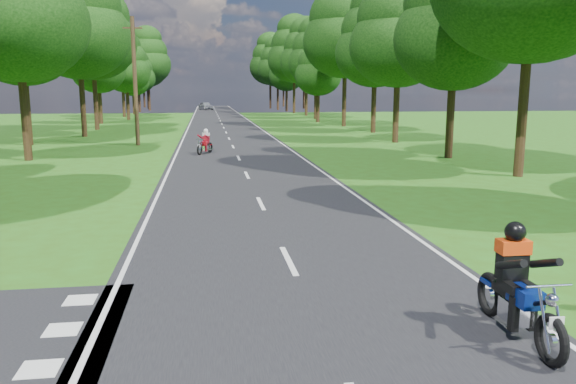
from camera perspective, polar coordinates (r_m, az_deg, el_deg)
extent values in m
plane|color=#2D5413|center=(9.87, 1.78, -10.50)|extent=(160.00, 160.00, 0.00)
cube|color=black|center=(59.20, -6.73, 6.87)|extent=(7.00, 140.00, 0.02)
cube|color=silver|center=(11.73, 0.06, -6.96)|extent=(0.12, 2.00, 0.01)
cube|color=silver|center=(17.50, -2.78, -1.17)|extent=(0.12, 2.00, 0.01)
cube|color=silver|center=(23.40, -4.20, 1.73)|extent=(0.12, 2.00, 0.01)
cube|color=silver|center=(29.33, -5.05, 3.46)|extent=(0.12, 2.00, 0.01)
cube|color=silver|center=(35.29, -5.61, 4.61)|extent=(0.12, 2.00, 0.01)
cube|color=silver|center=(41.26, -6.01, 5.42)|extent=(0.12, 2.00, 0.01)
cube|color=silver|center=(47.23, -6.31, 6.03)|extent=(0.12, 2.00, 0.01)
cube|color=silver|center=(53.22, -6.54, 6.50)|extent=(0.12, 2.00, 0.01)
cube|color=silver|center=(59.20, -6.73, 6.88)|extent=(0.12, 2.00, 0.01)
cube|color=silver|center=(65.19, -6.88, 7.19)|extent=(0.12, 2.00, 0.01)
cube|color=silver|center=(71.18, -7.01, 7.44)|extent=(0.12, 2.00, 0.01)
cube|color=silver|center=(77.17, -7.12, 7.66)|extent=(0.12, 2.00, 0.01)
cube|color=silver|center=(83.17, -7.21, 7.84)|extent=(0.12, 2.00, 0.01)
cube|color=silver|center=(89.16, -7.29, 8.00)|extent=(0.12, 2.00, 0.01)
cube|color=silver|center=(95.16, -7.36, 8.14)|extent=(0.12, 2.00, 0.01)
cube|color=silver|center=(101.15, -7.42, 8.27)|extent=(0.12, 2.00, 0.01)
cube|color=silver|center=(107.15, -7.48, 8.37)|extent=(0.12, 2.00, 0.01)
cube|color=silver|center=(113.14, -7.52, 8.47)|extent=(0.12, 2.00, 0.01)
cube|color=silver|center=(119.14, -7.57, 8.56)|extent=(0.12, 2.00, 0.01)
cube|color=silver|center=(125.14, -7.61, 8.64)|extent=(0.12, 2.00, 0.01)
cube|color=silver|center=(59.20, -9.95, 6.80)|extent=(0.10, 140.00, 0.01)
cube|color=silver|center=(59.38, -3.52, 6.94)|extent=(0.10, 140.00, 0.01)
cube|color=silver|center=(8.10, -23.95, -16.10)|extent=(0.50, 0.50, 0.01)
cube|color=silver|center=(9.15, -21.92, -12.83)|extent=(0.50, 0.50, 0.01)
cube|color=silver|center=(10.24, -20.35, -10.24)|extent=(0.50, 0.50, 0.01)
cylinder|color=black|center=(31.19, -25.11, 6.51)|extent=(0.40, 0.40, 3.91)
ellipsoid|color=black|center=(31.32, -25.80, 15.32)|extent=(6.85, 6.85, 5.82)
cylinder|color=black|center=(39.93, -24.92, 7.06)|extent=(0.40, 0.40, 3.79)
ellipsoid|color=black|center=(40.02, -25.44, 13.74)|extent=(6.64, 6.64, 5.64)
ellipsoid|color=black|center=(40.20, -25.65, 16.36)|extent=(5.69, 5.69, 4.84)
cylinder|color=black|center=(45.63, -20.10, 8.01)|extent=(0.40, 0.40, 4.32)
ellipsoid|color=black|center=(45.78, -20.52, 14.66)|extent=(7.56, 7.56, 6.42)
ellipsoid|color=black|center=(46.02, -20.70, 17.27)|extent=(6.48, 6.48, 5.51)
cylinder|color=black|center=(53.07, -18.93, 8.36)|extent=(0.40, 0.40, 4.40)
ellipsoid|color=black|center=(53.22, -19.28, 14.20)|extent=(7.71, 7.71, 6.55)
ellipsoid|color=black|center=(53.42, -19.43, 16.49)|extent=(6.60, 6.60, 5.61)
cylinder|color=black|center=(62.85, -18.52, 8.06)|extent=(0.40, 0.40, 3.20)
ellipsoid|color=black|center=(62.86, -18.73, 11.65)|extent=(5.60, 5.60, 4.76)
ellipsoid|color=black|center=(62.93, -18.81, 13.06)|extent=(4.80, 4.80, 4.08)
ellipsoid|color=black|center=(63.03, -18.90, 14.48)|extent=(3.60, 3.60, 3.06)
cylinder|color=black|center=(69.86, -15.95, 8.38)|extent=(0.40, 0.40, 3.22)
ellipsoid|color=black|center=(69.86, -16.11, 11.63)|extent=(5.64, 5.64, 4.79)
ellipsoid|color=black|center=(69.93, -16.17, 12.91)|extent=(4.83, 4.83, 4.11)
ellipsoid|color=black|center=(70.03, -16.24, 14.19)|extent=(3.62, 3.62, 3.08)
cylinder|color=black|center=(77.75, -16.34, 8.66)|extent=(0.40, 0.40, 3.61)
ellipsoid|color=black|center=(77.78, -16.51, 11.93)|extent=(6.31, 6.31, 5.37)
ellipsoid|color=black|center=(77.86, -16.58, 13.22)|extent=(5.41, 5.41, 4.60)
ellipsoid|color=black|center=(77.98, -16.65, 14.51)|extent=(4.06, 4.06, 3.45)
cylinder|color=black|center=(85.47, -15.37, 8.50)|extent=(0.40, 0.40, 2.67)
ellipsoid|color=black|center=(85.45, -15.48, 10.70)|extent=(4.67, 4.67, 3.97)
ellipsoid|color=black|center=(85.48, -15.52, 11.57)|extent=(4.00, 4.00, 3.40)
ellipsoid|color=black|center=(85.52, -15.56, 12.44)|extent=(3.00, 3.00, 2.55)
cylinder|color=black|center=(94.59, -14.85, 8.80)|extent=(0.40, 0.40, 3.09)
ellipsoid|color=black|center=(94.59, -14.96, 11.09)|extent=(5.40, 5.40, 4.59)
ellipsoid|color=black|center=(94.63, -15.00, 12.00)|extent=(4.63, 4.63, 3.93)
ellipsoid|color=black|center=(94.69, -15.04, 12.91)|extent=(3.47, 3.47, 2.95)
cylinder|color=black|center=(100.96, -13.91, 9.31)|extent=(0.40, 0.40, 4.48)
ellipsoid|color=black|center=(101.04, -14.05, 12.43)|extent=(7.84, 7.84, 6.66)
ellipsoid|color=black|center=(101.15, -14.11, 13.67)|extent=(6.72, 6.72, 5.71)
ellipsoid|color=black|center=(101.32, -14.16, 14.90)|extent=(5.04, 5.04, 4.28)
cylinder|color=black|center=(110.00, -14.01, 9.26)|extent=(0.40, 0.40, 4.09)
ellipsoid|color=black|center=(110.04, -14.13, 11.88)|extent=(7.16, 7.16, 6.09)
ellipsoid|color=black|center=(110.13, -14.18, 12.92)|extent=(6.14, 6.14, 5.22)
ellipsoid|color=black|center=(110.25, -14.22, 13.96)|extent=(4.61, 4.61, 3.92)
cylinder|color=black|center=(24.80, 22.67, 6.70)|extent=(0.40, 0.40, 4.56)
cylinder|color=black|center=(30.52, 16.13, 6.62)|extent=(0.40, 0.40, 3.49)
ellipsoid|color=black|center=(30.58, 16.55, 14.68)|extent=(6.12, 6.12, 5.20)
ellipsoid|color=black|center=(30.77, 16.72, 17.84)|extent=(5.24, 5.24, 4.46)
cylinder|color=black|center=(38.83, 10.91, 7.69)|extent=(0.40, 0.40, 3.69)
ellipsoid|color=black|center=(38.90, 11.15, 14.39)|extent=(6.46, 6.46, 5.49)
ellipsoid|color=black|center=(39.07, 11.24, 17.02)|extent=(5.54, 5.54, 4.71)
cylinder|color=black|center=(47.57, 8.69, 8.24)|extent=(0.40, 0.40, 3.74)
ellipsoid|color=black|center=(47.63, 8.84, 13.79)|extent=(6.55, 6.55, 5.57)
ellipsoid|color=black|center=(47.78, 8.90, 15.97)|extent=(5.62, 5.62, 4.77)
ellipsoid|color=black|center=(48.00, 8.97, 18.14)|extent=(4.21, 4.21, 3.58)
cylinder|color=black|center=(55.44, 5.73, 9.05)|extent=(0.40, 0.40, 4.64)
ellipsoid|color=black|center=(55.61, 5.84, 14.94)|extent=(8.12, 8.12, 6.91)
ellipsoid|color=black|center=(55.84, 5.88, 17.26)|extent=(6.96, 6.96, 5.92)
cylinder|color=black|center=(62.23, 3.05, 8.42)|extent=(0.40, 0.40, 2.91)
ellipsoid|color=black|center=(62.22, 3.08, 11.72)|extent=(5.09, 5.09, 4.33)
ellipsoid|color=black|center=(62.27, 3.09, 13.02)|extent=(4.36, 4.36, 3.71)
ellipsoid|color=black|center=(62.35, 3.11, 14.32)|extent=(3.27, 3.27, 2.78)
cylinder|color=black|center=(69.79, 2.83, 9.02)|extent=(0.40, 0.40, 3.88)
ellipsoid|color=black|center=(69.84, 2.87, 12.94)|extent=(6.78, 6.78, 5.77)
ellipsoid|color=black|center=(69.96, 2.88, 14.49)|extent=(5.81, 5.81, 4.94)
ellipsoid|color=black|center=(70.12, 2.90, 16.03)|extent=(4.36, 4.36, 3.71)
cylinder|color=black|center=(78.17, 1.87, 9.28)|extent=(0.40, 0.40, 4.18)
ellipsoid|color=black|center=(78.25, 1.89, 13.05)|extent=(7.31, 7.31, 6.21)
ellipsoid|color=black|center=(78.37, 1.90, 14.54)|extent=(6.27, 6.27, 5.33)
ellipsoid|color=black|center=(78.55, 1.91, 16.02)|extent=(4.70, 4.70, 4.00)
cylinder|color=black|center=(86.96, 0.62, 9.54)|extent=(0.40, 0.40, 4.63)
ellipsoid|color=black|center=(87.07, 0.63, 13.29)|extent=(8.11, 8.11, 6.89)
ellipsoid|color=black|center=(87.21, 0.63, 14.78)|extent=(6.95, 6.95, 5.91)
ellipsoid|color=black|center=(87.42, 0.64, 16.25)|extent=(5.21, 5.21, 4.43)
cylinder|color=black|center=(94.16, -0.14, 9.21)|extent=(0.40, 0.40, 3.36)
ellipsoid|color=black|center=(94.17, -0.14, 11.73)|extent=(5.88, 5.88, 5.00)
ellipsoid|color=black|center=(94.22, -0.14, 12.73)|extent=(5.04, 5.04, 4.29)
ellipsoid|color=black|center=(94.30, -0.14, 13.72)|extent=(3.78, 3.78, 3.21)
cylinder|color=black|center=(101.24, -1.04, 9.49)|extent=(0.40, 0.40, 4.09)
ellipsoid|color=black|center=(101.29, -1.05, 12.34)|extent=(7.15, 7.15, 6.08)
ellipsoid|color=black|center=(101.38, -1.05, 13.47)|extent=(6.13, 6.13, 5.21)
ellipsoid|color=black|center=(101.51, -1.06, 14.59)|extent=(4.60, 4.60, 3.91)
cylinder|color=black|center=(108.88, -1.80, 9.65)|extent=(0.40, 0.40, 4.48)
ellipsoid|color=black|center=(108.96, -1.82, 12.55)|extent=(7.84, 7.84, 6.66)
ellipsoid|color=black|center=(109.07, -1.83, 13.70)|extent=(6.72, 6.72, 5.71)
ellipsoid|color=black|center=(109.22, -1.83, 14.84)|extent=(5.04, 5.04, 4.28)
cylinder|color=black|center=(119.73, -14.39, 9.25)|extent=(0.40, 0.40, 3.84)
ellipsoid|color=black|center=(119.76, -14.49, 11.51)|extent=(6.72, 6.72, 5.71)
ellipsoid|color=black|center=(119.82, -14.53, 12.40)|extent=(5.76, 5.76, 4.90)
ellipsoid|color=black|center=(119.92, -14.58, 13.29)|extent=(4.32, 4.32, 3.67)
cylinder|color=black|center=(122.22, -0.46, 9.65)|extent=(0.40, 0.40, 4.16)
ellipsoid|color=black|center=(122.27, -0.46, 12.06)|extent=(7.28, 7.28, 6.19)
ellipsoid|color=black|center=(122.35, -0.46, 13.00)|extent=(6.24, 6.24, 5.30)
ellipsoid|color=black|center=(122.46, -0.46, 13.95)|extent=(4.68, 4.68, 3.98)
cylinder|color=black|center=(105.08, -16.33, 8.96)|extent=(0.40, 0.40, 3.52)
ellipsoid|color=black|center=(105.10, -16.46, 11.32)|extent=(6.16, 6.16, 5.24)
ellipsoid|color=black|center=(105.15, -16.50, 12.26)|extent=(5.28, 5.28, 4.49)
ellipsoid|color=black|center=(105.24, -16.55, 13.19)|extent=(3.96, 3.96, 3.37)
cylinder|color=black|center=(108.69, 1.62, 9.65)|extent=(0.40, 0.40, 4.48)
ellipsoid|color=black|center=(108.77, 1.64, 12.56)|extent=(7.84, 7.84, 6.66)
ellipsoid|color=black|center=(108.88, 1.64, 13.71)|extent=(6.72, 6.72, 5.71)
ellipsoid|color=black|center=(109.03, 1.65, 14.85)|extent=(5.04, 5.04, 4.28)
cylinder|color=#382616|center=(37.34, -15.27, 10.72)|extent=(0.26, 0.26, 8.00)
cube|color=#382616|center=(37.53, -15.52, 15.76)|extent=(1.20, 0.10, 0.10)
imported|color=#A5A7AC|center=(101.93, -8.35, 8.66)|extent=(3.03, 4.56, 1.44)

